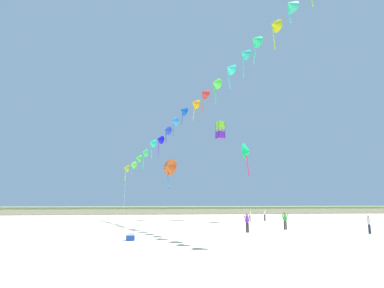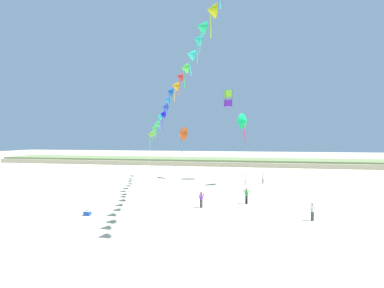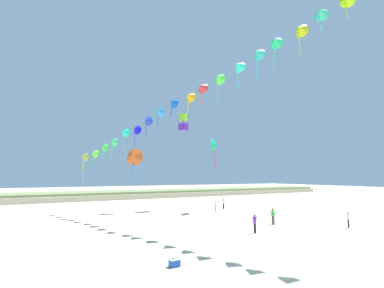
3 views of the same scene
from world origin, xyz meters
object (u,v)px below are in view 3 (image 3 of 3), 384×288
object	(u,v)px
person_near_right	(273,215)
person_mid_center	(255,222)
large_kite_low_lead	(183,122)
beach_cooler	(174,263)
person_far_left	(348,218)
person_far_right	(216,205)
person_near_left	(223,203)
large_kite_mid_trail	(214,145)
large_kite_high_solo	(133,157)

from	to	relation	value
person_near_right	person_mid_center	size ratio (longest dim) A/B	1.02
large_kite_low_lead	beach_cooler	bearing A→B (deg)	-117.08
person_far_left	person_far_right	xyz separation A→B (m)	(-5.03, 15.65, 0.01)
person_mid_center	person_far_left	size ratio (longest dim) A/B	1.08
person_near_left	large_kite_mid_trail	distance (m)	9.12
person_far_right	large_kite_mid_trail	xyz separation A→B (m)	(-0.13, -0.02, 8.51)
large_kite_low_lead	beach_cooler	world-z (taller)	large_kite_low_lead
person_mid_center	large_kite_mid_trail	xyz separation A→B (m)	(4.49, 13.25, 8.45)
person_mid_center	beach_cooler	bearing A→B (deg)	-155.86
person_near_left	person_far_left	world-z (taller)	person_near_left
person_near_left	person_far_left	size ratio (longest dim) A/B	1.08
person_mid_center	large_kite_low_lead	size ratio (longest dim) A/B	0.61
person_near_right	person_far_left	world-z (taller)	person_near_right
large_kite_high_solo	person_far_right	bearing A→B (deg)	-24.20
person_near_right	large_kite_mid_trail	world-z (taller)	large_kite_mid_trail
person_far_right	person_near_left	bearing A→B (deg)	35.31
person_far_right	large_kite_low_lead	xyz separation A→B (m)	(-2.71, 4.94, 12.59)
large_kite_mid_trail	beach_cooler	distance (m)	24.30
person_near_right	person_near_left	bearing A→B (deg)	77.52
person_mid_center	large_kite_mid_trail	size ratio (longest dim) A/B	0.35
large_kite_low_lead	large_kite_mid_trail	world-z (taller)	large_kite_low_lead
large_kite_mid_trail	person_far_left	bearing A→B (deg)	-71.72
large_kite_low_lead	beach_cooler	distance (m)	28.54
person_near_right	large_kite_high_solo	bearing A→B (deg)	123.50
large_kite_low_lead	large_kite_high_solo	xyz separation A→B (m)	(-7.93, -0.15, -5.79)
person_far_right	large_kite_low_lead	size ratio (longest dim) A/B	0.57
person_mid_center	beach_cooler	size ratio (longest dim) A/B	2.81
person_far_right	beach_cooler	world-z (taller)	person_far_right
large_kite_low_lead	person_far_left	bearing A→B (deg)	-69.40
person_mid_center	person_far_left	distance (m)	9.94
person_mid_center	beach_cooler	world-z (taller)	person_mid_center
large_kite_mid_trail	person_near_left	bearing A→B (deg)	34.31
large_kite_mid_trail	beach_cooler	xyz separation A→B (m)	(-14.08, -17.55, -9.17)
person_far_right	large_kite_low_lead	world-z (taller)	large_kite_low_lead
person_near_left	beach_cooler	bearing A→B (deg)	-130.96
person_near_left	person_far_right	world-z (taller)	person_near_left
person_mid_center	large_kite_high_solo	world-z (taller)	large_kite_high_solo
person_far_left	beach_cooler	xyz separation A→B (m)	(-19.24, -1.92, -0.65)
person_far_right	large_kite_mid_trail	size ratio (longest dim) A/B	0.33
large_kite_high_solo	beach_cooler	distance (m)	23.83
person_mid_center	large_kite_low_lead	world-z (taller)	large_kite_low_lead
person_far_right	large_kite_high_solo	size ratio (longest dim) A/B	0.31
person_mid_center	person_far_left	xyz separation A→B (m)	(9.65, -2.38, -0.07)
person_near_left	person_far_right	distance (m)	3.30
person_near_right	large_kite_high_solo	distance (m)	20.11
person_near_left	person_mid_center	distance (m)	16.84
person_near_right	large_kite_low_lead	distance (m)	20.44
person_far_right	person_far_left	bearing A→B (deg)	-72.18
large_kite_high_solo	person_far_left	bearing A→B (deg)	-52.52
person_far_left	large_kite_low_lead	world-z (taller)	large_kite_low_lead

